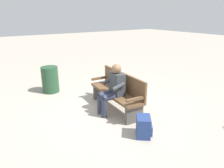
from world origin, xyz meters
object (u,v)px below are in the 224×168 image
object	(u,v)px
bench_near	(118,91)
person_seated	(113,88)
backpack	(144,127)
trash_bin	(50,80)

from	to	relation	value
bench_near	person_seated	size ratio (longest dim) A/B	1.55
bench_near	person_seated	bearing A→B (deg)	124.45
bench_near	person_seated	world-z (taller)	person_seated
bench_near	backpack	world-z (taller)	bench_near
bench_near	backpack	xyz separation A→B (m)	(-1.30, 0.31, -0.26)
person_seated	backpack	world-z (taller)	person_seated
person_seated	backpack	size ratio (longest dim) A/B	2.69
backpack	bench_near	bearing A→B (deg)	-13.36
backpack	trash_bin	size ratio (longest dim) A/B	0.57
trash_bin	person_seated	bearing A→B (deg)	-160.87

